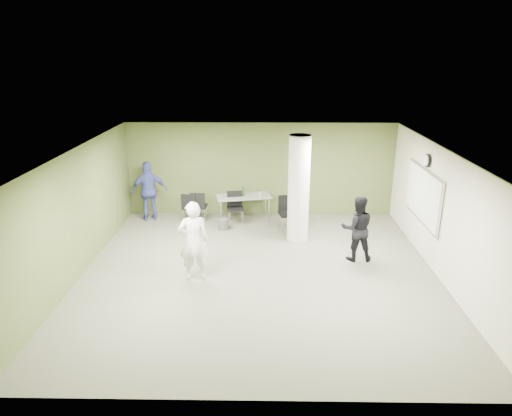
{
  "coord_description": "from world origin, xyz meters",
  "views": [
    {
      "loc": [
        0.08,
        -9.32,
        4.81
      ],
      "look_at": [
        -0.09,
        1.0,
        1.22
      ],
      "focal_mm": 32.0,
      "sensor_mm": 36.0,
      "label": 1
    }
  ],
  "objects_px": {
    "man_black": "(357,228)",
    "woman_white": "(194,241)",
    "folding_table": "(244,197)",
    "chair_back_left": "(190,205)",
    "man_blue": "(149,191)"
  },
  "relations": [
    {
      "from": "chair_back_left",
      "to": "woman_white",
      "type": "xyz_separation_m",
      "value": [
        0.65,
        -3.52,
        0.39
      ]
    },
    {
      "from": "man_blue",
      "to": "man_black",
      "type": "bearing_deg",
      "value": 137.46
    },
    {
      "from": "chair_back_left",
      "to": "folding_table",
      "type": "bearing_deg",
      "value": -164.47
    },
    {
      "from": "folding_table",
      "to": "man_blue",
      "type": "distance_m",
      "value": 2.79
    },
    {
      "from": "man_black",
      "to": "man_blue",
      "type": "xyz_separation_m",
      "value": [
        -5.58,
        2.64,
        0.09
      ]
    },
    {
      "from": "woman_white",
      "to": "man_blue",
      "type": "relative_size",
      "value": 1.02
    },
    {
      "from": "folding_table",
      "to": "chair_back_left",
      "type": "distance_m",
      "value": 1.6
    },
    {
      "from": "chair_back_left",
      "to": "woman_white",
      "type": "distance_m",
      "value": 3.6
    },
    {
      "from": "woman_white",
      "to": "man_blue",
      "type": "xyz_separation_m",
      "value": [
        -1.85,
        3.69,
        -0.01
      ]
    },
    {
      "from": "man_black",
      "to": "woman_white",
      "type": "bearing_deg",
      "value": 15.04
    },
    {
      "from": "woman_white",
      "to": "folding_table",
      "type": "bearing_deg",
      "value": -115.09
    },
    {
      "from": "folding_table",
      "to": "woman_white",
      "type": "height_order",
      "value": "woman_white"
    },
    {
      "from": "chair_back_left",
      "to": "man_blue",
      "type": "xyz_separation_m",
      "value": [
        -1.2,
        0.17,
        0.37
      ]
    },
    {
      "from": "man_black",
      "to": "folding_table",
      "type": "bearing_deg",
      "value": -44.31
    },
    {
      "from": "folding_table",
      "to": "chair_back_left",
      "type": "xyz_separation_m",
      "value": [
        -1.58,
        -0.2,
        -0.19
      ]
    }
  ]
}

